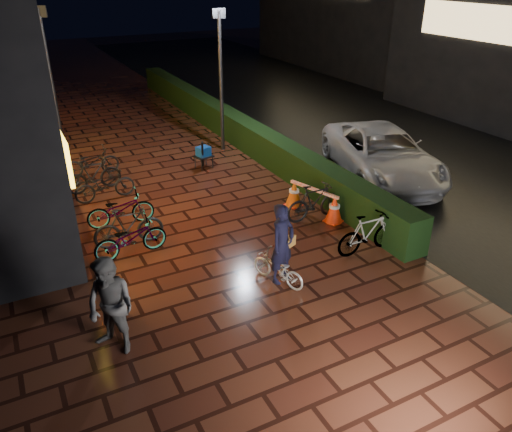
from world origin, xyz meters
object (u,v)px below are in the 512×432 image
bystander_person (111,307)px  cart_assembly (203,153)px  traffic_barrier (313,201)px  cyclist (280,255)px  van (382,154)px

bystander_person → cart_assembly: (4.59, 7.30, -0.38)m
traffic_barrier → bystander_person: bearing=-154.1°
cyclist → traffic_barrier: 3.47m
cyclist → cart_assembly: size_ratio=1.77×
bystander_person → cyclist: size_ratio=0.99×
bystander_person → traffic_barrier: bystander_person is taller
van → cart_assembly: 5.65m
bystander_person → traffic_barrier: bearing=78.3°
bystander_person → van: bearing=76.3°
van → cyclist: cyclist is taller
bystander_person → van: bystander_person is taller
van → cart_assembly: (-4.65, 3.22, -0.22)m
bystander_person → van: 10.10m
bystander_person → cart_assembly: bearing=110.3°
cart_assembly → cyclist: bearing=-99.0°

